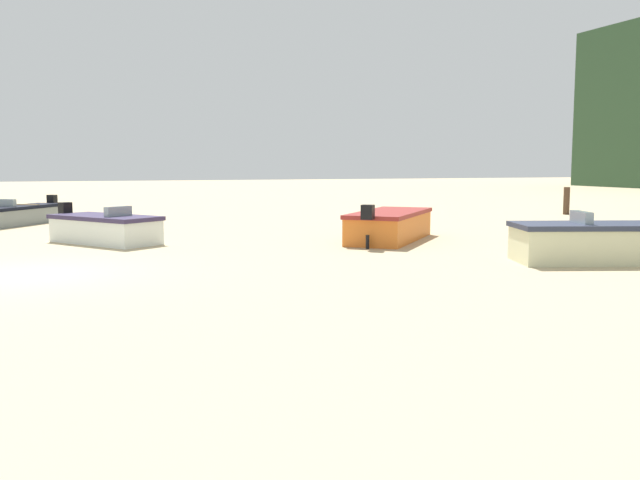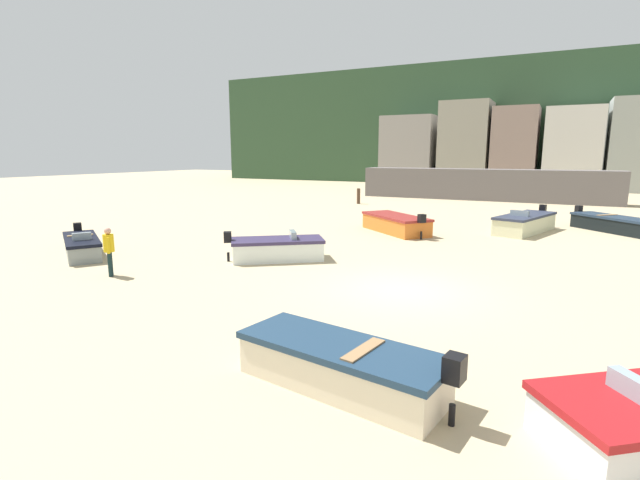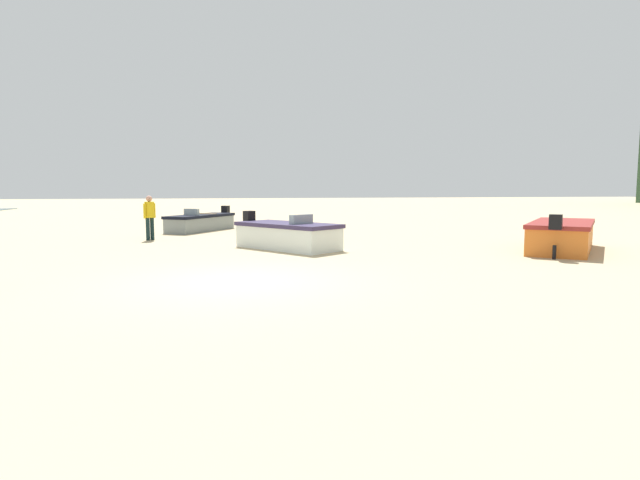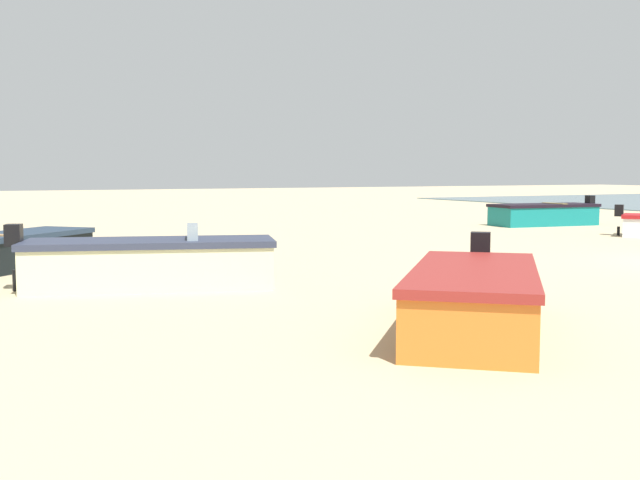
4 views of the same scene
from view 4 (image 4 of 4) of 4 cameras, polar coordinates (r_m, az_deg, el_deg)
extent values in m
cube|color=beige|center=(14.89, -12.49, -1.97)|extent=(2.76, 4.79, 0.80)
cube|color=#2D3347|center=(14.84, -12.52, -0.20)|extent=(2.87, 4.91, 0.12)
cube|color=black|center=(15.16, -21.84, 0.35)|extent=(0.39, 0.36, 0.40)
cylinder|color=black|center=(15.25, -21.73, -2.81)|extent=(0.12, 0.12, 0.40)
cube|color=#8C9EA8|center=(14.80, -9.46, 0.62)|extent=(0.92, 0.45, 0.28)
cube|color=#127575|center=(32.58, 16.29, 1.72)|extent=(2.02, 4.43, 0.76)
cube|color=black|center=(32.56, 16.31, 2.49)|extent=(2.11, 4.54, 0.12)
cube|color=black|center=(34.00, 19.45, 2.81)|extent=(0.35, 0.31, 0.40)
cylinder|color=black|center=(34.04, 19.41, 1.45)|extent=(0.11, 0.11, 0.38)
cube|color=olive|center=(32.88, 17.06, 2.58)|extent=(1.39, 0.37, 0.08)
cube|color=black|center=(28.19, 21.37, 2.06)|extent=(0.42, 0.42, 0.40)
cylinder|color=black|center=(28.24, 21.32, 0.62)|extent=(0.14, 0.14, 0.31)
cube|color=orange|center=(10.82, 11.40, -4.70)|extent=(4.23, 3.91, 0.76)
cube|color=maroon|center=(10.76, 11.45, -2.38)|extent=(4.36, 4.03, 0.12)
cube|color=black|center=(13.00, 11.86, -0.31)|extent=(0.42, 0.43, 0.40)
cylinder|color=black|center=(13.10, 11.79, -3.85)|extent=(0.14, 0.14, 0.38)
cube|color=black|center=(18.66, -22.19, -0.98)|extent=(4.09, 4.10, 0.69)
cube|color=#213044|center=(18.63, -22.24, 0.27)|extent=(4.22, 4.22, 0.12)
camera|label=1|loc=(31.21, 2.87, 5.33)|focal=38.53mm
camera|label=2|loc=(33.44, 35.72, 7.22)|focal=26.14mm
camera|label=3|loc=(28.12, 10.38, 4.49)|focal=29.27mm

